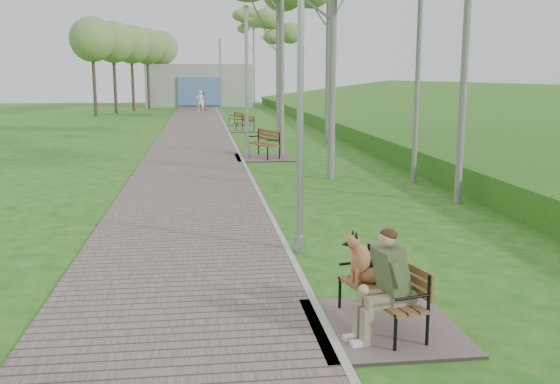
# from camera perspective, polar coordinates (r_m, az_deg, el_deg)

# --- Properties ---
(ground) EXTENTS (120.00, 120.00, 0.00)m
(ground) POSITION_cam_1_polar(r_m,az_deg,el_deg) (11.47, 0.16, -4.37)
(ground) COLOR #1B5912
(ground) RESTS_ON ground
(walkway) EXTENTS (3.50, 67.00, 0.04)m
(walkway) POSITION_cam_1_polar(r_m,az_deg,el_deg) (32.62, -7.80, 5.34)
(walkway) COLOR #62544F
(walkway) RESTS_ON ground
(kerb) EXTENTS (0.10, 67.00, 0.05)m
(kerb) POSITION_cam_1_polar(r_m,az_deg,el_deg) (32.65, -4.71, 5.42)
(kerb) COLOR #999993
(kerb) RESTS_ON ground
(embankment) EXTENTS (14.00, 70.00, 1.60)m
(embankment) POSITION_cam_1_polar(r_m,az_deg,el_deg) (33.90, 16.20, 5.18)
(embankment) COLOR #51872E
(embankment) RESTS_ON ground
(building_north) EXTENTS (10.00, 5.20, 4.00)m
(building_north) POSITION_cam_1_polar(r_m,az_deg,el_deg) (61.97, -7.40, 9.64)
(building_north) COLOR #9E9E99
(building_north) RESTS_ON ground
(bench_main) EXTENTS (1.73, 1.93, 1.51)m
(bench_main) POSITION_cam_1_polar(r_m,az_deg,el_deg) (7.49, 8.93, -9.37)
(bench_main) COLOR #62544F
(bench_main) RESTS_ON ground
(bench_second) EXTENTS (2.05, 2.27, 1.26)m
(bench_second) POSITION_cam_1_polar(r_m,az_deg,el_deg) (22.68, -1.57, 3.71)
(bench_second) COLOR #62544F
(bench_second) RESTS_ON ground
(bench_third) EXTENTS (1.67, 1.85, 1.02)m
(bench_third) POSITION_cam_1_polar(r_m,az_deg,el_deg) (33.82, -3.21, 5.89)
(bench_third) COLOR #62544F
(bench_third) RESTS_ON ground
(bench_far) EXTENTS (1.54, 1.72, 0.95)m
(bench_far) POSITION_cam_1_polar(r_m,az_deg,el_deg) (37.96, -4.05, 6.38)
(bench_far) COLOR #62544F
(bench_far) RESTS_ON ground
(lamp_post_near) EXTENTS (0.19, 0.19, 4.88)m
(lamp_post_near) POSITION_cam_1_polar(r_m,az_deg,el_deg) (10.29, 1.86, 6.78)
(lamp_post_near) COLOR #9A9CA1
(lamp_post_near) RESTS_ON ground
(lamp_post_second) EXTENTS (0.21, 0.21, 5.33)m
(lamp_post_second) POSITION_cam_1_polar(r_m,az_deg,el_deg) (22.20, -3.06, 9.38)
(lamp_post_second) COLOR #9A9CA1
(lamp_post_second) RESTS_ON ground
(lamp_post_third) EXTENTS (0.22, 0.22, 5.63)m
(lamp_post_third) POSITION_cam_1_polar(r_m,az_deg,el_deg) (47.33, -5.47, 10.17)
(lamp_post_third) COLOR #9A9CA1
(lamp_post_third) RESTS_ON ground
(lamp_post_far) EXTENTS (0.21, 0.21, 5.37)m
(lamp_post_far) POSITION_cam_1_polar(r_m,az_deg,el_deg) (54.94, -5.45, 10.10)
(lamp_post_far) COLOR #9A9CA1
(lamp_post_far) RESTS_ON ground
(pedestrian_near) EXTENTS (0.68, 0.48, 1.78)m
(pedestrian_near) POSITION_cam_1_polar(r_m,az_deg,el_deg) (51.31, -7.29, 8.22)
(pedestrian_near) COLOR white
(pedestrian_near) RESTS_ON ground
(pedestrian_far) EXTENTS (0.91, 0.75, 1.70)m
(pedestrian_far) POSITION_cam_1_polar(r_m,az_deg,el_deg) (52.96, -7.13, 8.25)
(pedestrian_far) COLOR gray
(pedestrian_far) RESTS_ON ground
(birch_far_b) EXTENTS (2.35, 2.35, 8.19)m
(birch_far_b) POSITION_cam_1_polar(r_m,az_deg,el_deg) (41.71, -0.05, 15.39)
(birch_far_b) COLOR silver
(birch_far_b) RESTS_ON ground
(birch_distant_b) EXTENTS (2.96, 2.96, 9.54)m
(birch_distant_b) POSITION_cam_1_polar(r_m,az_deg,el_deg) (61.91, -2.42, 14.80)
(birch_distant_b) COLOR silver
(birch_distant_b) RESTS_ON ground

